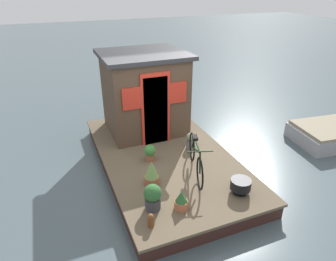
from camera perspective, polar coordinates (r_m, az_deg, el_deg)
ground_plane at (r=7.32m, az=-0.59°, el=-6.84°), size 60.00×60.00×0.00m
houseboat_deck at (r=7.22m, az=-0.60°, el=-5.61°), size 5.04×2.85×0.37m
houseboat_cabin at (r=7.89m, az=-4.45°, el=7.16°), size 1.85×2.12×2.08m
bicycle at (r=6.32m, az=5.26°, el=-5.09°), size 1.62×0.66×0.77m
potted_plant_thyme at (r=6.04m, az=-3.12°, el=-8.04°), size 0.32×0.32×0.51m
potted_plant_mint at (r=5.43m, az=-2.93°, el=-12.37°), size 0.32×0.32×0.50m
potted_plant_sage at (r=5.48m, az=2.51°, el=-13.06°), size 0.25×0.25×0.37m
potted_plant_rosemary at (r=6.76m, az=-3.44°, el=-4.09°), size 0.26×0.26×0.39m
potted_plant_basil at (r=7.29m, az=4.24°, el=-1.88°), size 0.20×0.20×0.39m
charcoal_grill at (r=5.98m, az=13.57°, el=-9.93°), size 0.40×0.40×0.29m
mooring_bollard at (r=5.17m, az=-3.27°, el=-16.51°), size 0.11×0.11×0.25m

